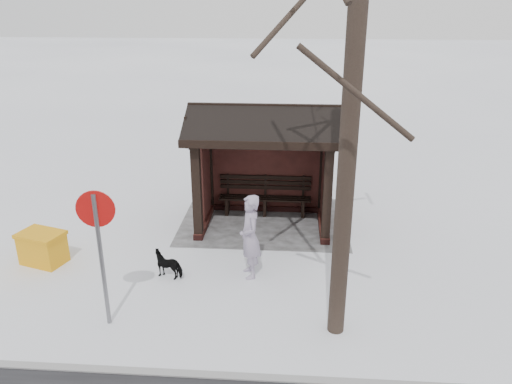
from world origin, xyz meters
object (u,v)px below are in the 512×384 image
dog (169,264)px  grit_bin (43,248)px  bus_shelter (264,141)px  pedestrian (250,237)px  road_sign (98,231)px

dog → grit_bin: bearing=-83.3°
bus_shelter → pedestrian: bus_shelter is taller
grit_bin → road_sign: road_sign is taller
pedestrian → dog: size_ratio=2.66×
dog → grit_bin: 2.87m
grit_bin → road_sign: size_ratio=0.43×
bus_shelter → dog: (1.80, 2.79, -1.88)m
pedestrian → grit_bin: (4.51, -0.20, -0.53)m
bus_shelter → pedestrian: (0.14, 2.65, -1.28)m
grit_bin → bus_shelter: bearing=-135.0°
bus_shelter → grit_bin: 5.55m
pedestrian → grit_bin: pedestrian is taller
bus_shelter → pedestrian: 2.94m
bus_shelter → dog: bus_shelter is taller
pedestrian → road_sign: bearing=-70.6°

